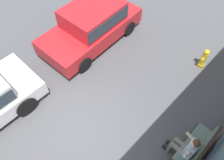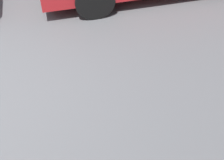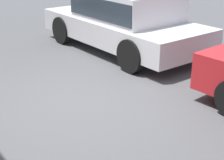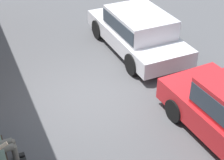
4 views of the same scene
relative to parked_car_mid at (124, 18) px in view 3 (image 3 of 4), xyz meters
The scene contains 2 objects.
ground_plane 3.17m from the parked_car_mid, 127.01° to the left, with size 60.00×60.00×0.00m, color #4C4C4F.
parked_car_mid is the anchor object (origin of this frame).
Camera 3 is at (-4.36, 2.60, 2.44)m, focal length 55.00 mm.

